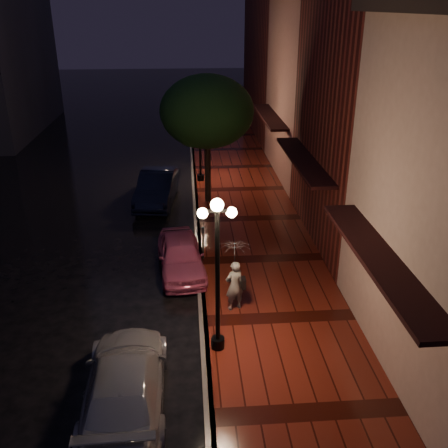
# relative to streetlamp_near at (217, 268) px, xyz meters

# --- Properties ---
(ground) EXTENTS (120.00, 120.00, 0.00)m
(ground) POSITION_rel_streetlamp_near_xyz_m (-0.35, 5.00, -2.60)
(ground) COLOR black
(ground) RESTS_ON ground
(sidewalk) EXTENTS (4.50, 60.00, 0.15)m
(sidewalk) POSITION_rel_streetlamp_near_xyz_m (1.90, 5.00, -2.53)
(sidewalk) COLOR #4E160D
(sidewalk) RESTS_ON ground
(curb) EXTENTS (0.25, 60.00, 0.15)m
(curb) POSITION_rel_streetlamp_near_xyz_m (-0.35, 5.00, -2.53)
(curb) COLOR #595451
(curb) RESTS_ON ground
(storefront_mid) EXTENTS (5.00, 8.00, 11.00)m
(storefront_mid) POSITION_rel_streetlamp_near_xyz_m (6.65, 7.00, 2.90)
(storefront_mid) COLOR #511914
(storefront_mid) RESTS_ON ground
(storefront_far) EXTENTS (5.00, 8.00, 9.00)m
(storefront_far) POSITION_rel_streetlamp_near_xyz_m (6.65, 15.00, 1.90)
(storefront_far) COLOR #8C5951
(storefront_far) RESTS_ON ground
(storefront_extra) EXTENTS (5.00, 12.00, 10.00)m
(storefront_extra) POSITION_rel_streetlamp_near_xyz_m (6.65, 25.00, 2.40)
(storefront_extra) COLOR #511914
(storefront_extra) RESTS_ON ground
(streetlamp_near) EXTENTS (0.96, 0.36, 4.31)m
(streetlamp_near) POSITION_rel_streetlamp_near_xyz_m (0.00, 0.00, 0.00)
(streetlamp_near) COLOR black
(streetlamp_near) RESTS_ON sidewalk
(streetlamp_far) EXTENTS (0.96, 0.36, 4.31)m
(streetlamp_far) POSITION_rel_streetlamp_near_xyz_m (0.00, 14.00, 0.00)
(streetlamp_far) COLOR black
(streetlamp_far) RESTS_ON sidewalk
(street_tree) EXTENTS (4.16, 4.16, 5.80)m
(street_tree) POSITION_rel_streetlamp_near_xyz_m (0.26, 10.99, 1.64)
(street_tree) COLOR black
(street_tree) RESTS_ON sidewalk
(pink_car) EXTENTS (1.89, 3.90, 1.28)m
(pink_car) POSITION_rel_streetlamp_near_xyz_m (-1.00, 4.54, -1.96)
(pink_car) COLOR #CA537C
(pink_car) RESTS_ON ground
(navy_car) EXTENTS (2.10, 4.70, 1.50)m
(navy_car) POSITION_rel_streetlamp_near_xyz_m (-2.13, 11.36, -1.85)
(navy_car) COLOR black
(navy_car) RESTS_ON ground
(silver_car) EXTENTS (1.98, 4.67, 1.34)m
(silver_car) POSITION_rel_streetlamp_near_xyz_m (-2.26, -1.81, -1.93)
(silver_car) COLOR #93939A
(silver_car) RESTS_ON ground
(woman_with_umbrella) EXTENTS (0.93, 0.95, 2.25)m
(woman_with_umbrella) POSITION_rel_streetlamp_near_xyz_m (0.62, 1.85, -0.96)
(woman_with_umbrella) COLOR white
(woman_with_umbrella) RESTS_ON sidewalk
(parking_meter) EXTENTS (0.12, 0.09, 1.26)m
(parking_meter) POSITION_rel_streetlamp_near_xyz_m (-0.20, 5.15, -1.69)
(parking_meter) COLOR black
(parking_meter) RESTS_ON sidewalk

